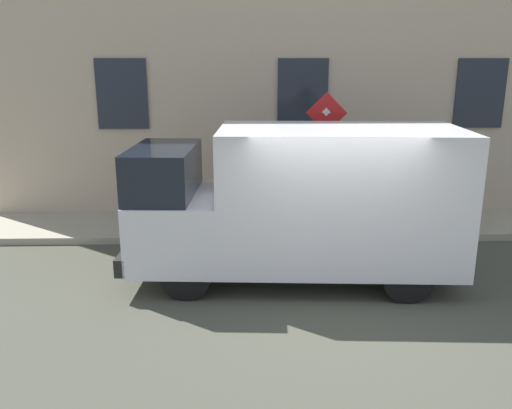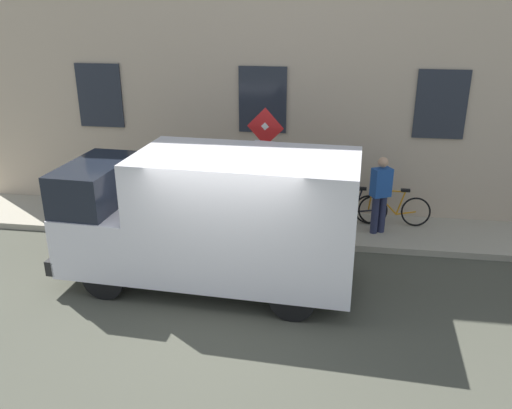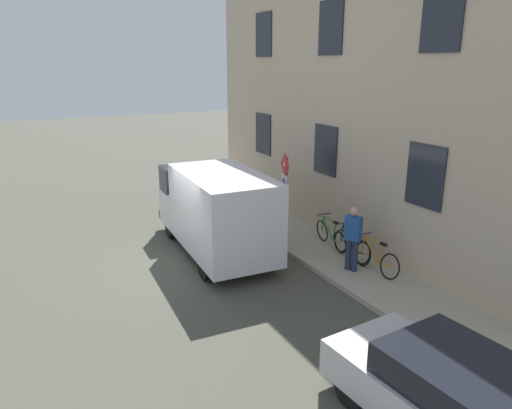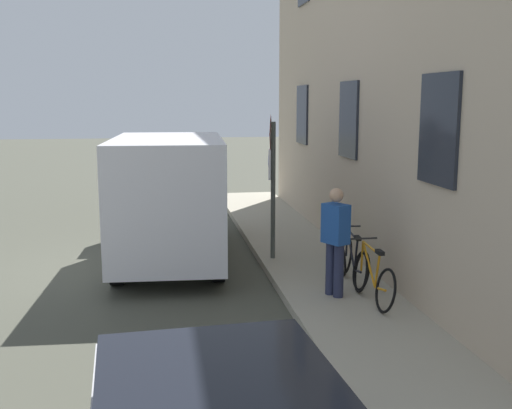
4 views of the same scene
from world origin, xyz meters
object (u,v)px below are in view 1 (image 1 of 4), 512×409
bicycle_green (354,201)px  sign_post_stacked (325,144)px  pedestrian (435,181)px  bicycle_black (397,201)px  delivery_van (301,200)px  bicycle_orange (440,200)px

bicycle_green → sign_post_stacked: bearing=58.6°
pedestrian → bicycle_green: bearing=-135.5°
bicycle_black → pedestrian: pedestrian is taller
sign_post_stacked → pedestrian: sign_post_stacked is taller
sign_post_stacked → pedestrian: size_ratio=1.56×
delivery_van → pedestrian: size_ratio=3.16×
bicycle_orange → pedestrian: pedestrian is taller
bicycle_green → bicycle_black: bearing=-173.0°
pedestrian → sign_post_stacked: bearing=-104.4°
pedestrian → bicycle_black: bearing=-157.0°
bicycle_green → delivery_van: bearing=70.1°
bicycle_orange → delivery_van: bearing=40.5°
bicycle_black → pedestrian: size_ratio=1.00×
delivery_van → bicycle_green: (2.99, -1.53, -0.82)m
bicycle_green → pedestrian: pedestrian is taller
delivery_van → bicycle_green: bearing=-113.8°
sign_post_stacked → delivery_van: 2.12m
bicycle_orange → pedestrian: size_ratio=1.00×
delivery_van → bicycle_black: size_ratio=3.17×
bicycle_orange → bicycle_black: (0.00, 0.95, 0.00)m
sign_post_stacked → bicycle_black: size_ratio=1.56×
delivery_van → pedestrian: (2.49, -3.10, -0.26)m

